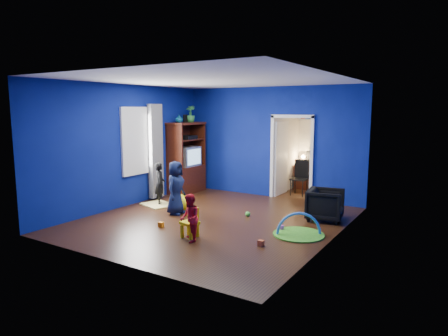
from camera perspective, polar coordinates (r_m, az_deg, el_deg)
The scene contains 33 objects.
floor at distance 8.48m, azimuth -1.48°, elevation -7.47°, with size 5.00×5.50×0.01m, color black.
ceiling at distance 8.18m, azimuth -1.55°, elevation 12.47°, with size 5.00×5.50×0.01m, color white.
wall_back at distance 10.60m, azimuth 6.71°, elevation 3.65°, with size 5.00×0.02×2.90m, color navy.
wall_front at distance 6.12m, azimuth -15.83°, elevation -0.11°, with size 5.00×0.02×2.90m, color navy.
wall_left at distance 9.80m, azimuth -13.84°, elevation 3.07°, with size 0.02×5.50×2.90m, color navy.
wall_right at distance 7.15m, azimuth 15.47°, elevation 1.10°, with size 0.02×5.50×2.90m, color navy.
alcove at distance 11.19m, azimuth 11.39°, elevation 2.76°, with size 1.00×1.75×2.50m, color silver, non-canonical shape.
armchair at distance 8.68m, azimuth 14.27°, elevation -5.10°, with size 0.71×0.73×0.67m, color black.
child_black at distance 9.87m, azimuth -9.15°, elevation -2.24°, with size 0.38×0.25×1.03m, color black.
child_navy at distance 8.91m, azimuth -6.92°, elevation -2.83°, with size 0.58×0.38×1.19m, color #0F1039.
toddler_red at distance 7.08m, azimuth -4.93°, elevation -7.15°, with size 0.42×0.32×0.85m, color red.
vase at distance 10.84m, azimuth -6.45°, elevation 7.03°, with size 0.21×0.21×0.22m, color #0C5161.
potted_plant at distance 11.25m, azimuth -4.80°, elevation 7.72°, with size 0.26×0.26×0.46m, color green.
tv_armoire at distance 11.15m, azimuth -5.40°, elevation 1.47°, with size 0.58×1.14×1.96m, color #3D100A.
crt_tv at distance 11.12m, azimuth -5.24°, elevation 1.67°, with size 0.46×0.70×0.54m, color silver.
yellow_blanket at distance 9.90m, azimuth -9.46°, elevation -5.17°, with size 0.75×0.60×0.03m, color #F2E07A.
hopper_ball at distance 9.22m, azimuth -6.15°, elevation -4.98°, with size 0.39×0.39×0.39m, color yellow.
kid_chair at distance 7.37m, azimuth -4.92°, elevation -7.95°, with size 0.28×0.28×0.50m, color yellow.
play_mat at distance 7.65m, azimuth 10.60°, elevation -9.31°, with size 0.95×0.95×0.03m, color green.
toy_arch at distance 7.65m, azimuth 10.61°, elevation -9.26°, with size 0.84×0.84×0.05m, color #3F8CD8.
window_left at distance 10.03m, azimuth -12.37°, elevation 3.81°, with size 0.03×0.95×1.55m, color white.
curtain at distance 10.38m, azimuth -9.74°, elevation 2.37°, with size 0.14×0.42×2.40m, color slate.
doorway at distance 10.40m, azimuth 9.66°, elevation 1.28°, with size 1.16×0.10×2.10m, color white.
study_desk at distance 11.90m, azimuth 12.34°, elevation -1.19°, with size 0.88×0.44×0.75m, color #3D140A.
desk_monitor at distance 11.93m, azimuth 12.62°, elevation 1.62°, with size 0.40×0.05×0.32m, color black.
desk_lamp at distance 11.97m, azimuth 11.26°, elevation 1.58°, with size 0.14×0.14×0.14m, color #FFD88C.
folding_chair at distance 10.99m, azimuth 10.67°, elevation -1.48°, with size 0.40×0.40×0.92m, color black.
book_shelf at distance 11.84m, azimuth 12.77°, elevation 6.76°, with size 0.88×0.24×0.04m, color white.
toy_0 at distance 6.97m, azimuth 5.29°, elevation -10.64°, with size 0.10×0.08×0.10m, color #D55723.
toy_1 at distance 8.74m, azimuth 12.57°, elevation -6.83°, with size 0.11×0.11×0.11m, color #288FE7.
toy_2 at distance 8.10m, azimuth -8.98°, elevation -7.99°, with size 0.10×0.08×0.10m, color orange.
toy_3 at distance 8.78m, azimuth 3.41°, elevation -6.56°, with size 0.11×0.11×0.11m, color green.
toy_4 at distance 7.87m, azimuth 8.13°, elevation -8.44°, with size 0.10×0.08×0.10m, color #BF47B5.
Camera 1 is at (4.49, -6.81, 2.33)m, focal length 32.00 mm.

